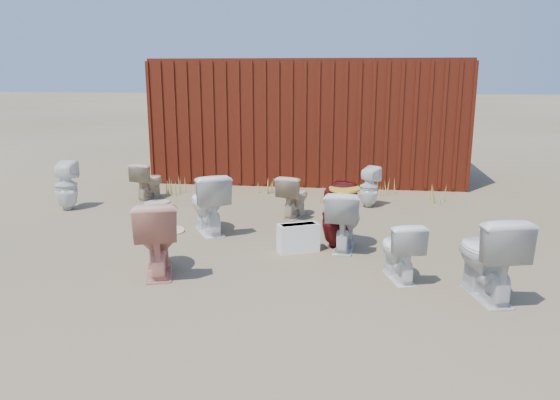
# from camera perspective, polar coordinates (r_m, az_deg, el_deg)

# --- Properties ---
(ground) EXTENTS (100.00, 100.00, 0.00)m
(ground) POSITION_cam_1_polar(r_m,az_deg,el_deg) (6.59, -0.71, -5.85)
(ground) COLOR brown
(ground) RESTS_ON ground
(shipping_container) EXTENTS (6.00, 2.40, 2.40)m
(shipping_container) POSITION_cam_1_polar(r_m,az_deg,el_deg) (11.44, 3.15, 8.44)
(shipping_container) COLOR #470D0B
(shipping_container) RESTS_ON ground
(toilet_front_a) EXTENTS (0.82, 0.94, 0.83)m
(toilet_front_a) POSITION_cam_1_polar(r_m,az_deg,el_deg) (7.49, -7.55, -0.29)
(toilet_front_a) COLOR white
(toilet_front_a) RESTS_ON ground
(toilet_front_pink) EXTENTS (0.71, 0.93, 0.84)m
(toilet_front_pink) POSITION_cam_1_polar(r_m,az_deg,el_deg) (6.06, -12.76, -3.74)
(toilet_front_pink) COLOR #E89A86
(toilet_front_pink) RESTS_ON ground
(toilet_front_c) EXTENTS (0.53, 0.71, 0.65)m
(toilet_front_c) POSITION_cam_1_polar(r_m,az_deg,el_deg) (5.92, 12.38, -5.10)
(toilet_front_c) COLOR white
(toilet_front_c) RESTS_ON ground
(toilet_front_maroon) EXTENTS (0.51, 0.51, 0.82)m
(toilet_front_maroon) POSITION_cam_1_polar(r_m,az_deg,el_deg) (6.82, 5.99, -1.66)
(toilet_front_maroon) COLOR #590F10
(toilet_front_maroon) RESTS_ON ground
(toilet_front_e) EXTENTS (0.66, 0.92, 0.85)m
(toilet_front_e) POSITION_cam_1_polar(r_m,az_deg,el_deg) (5.66, 20.88, -5.46)
(toilet_front_e) COLOR silver
(toilet_front_e) RESTS_ON ground
(toilet_back_a) EXTENTS (0.39, 0.40, 0.78)m
(toilet_back_a) POSITION_cam_1_polar(r_m,az_deg,el_deg) (9.32, -21.45, 1.41)
(toilet_back_a) COLOR white
(toilet_back_a) RESTS_ON ground
(toilet_back_beige_left) EXTENTS (0.49, 0.70, 0.65)m
(toilet_back_beige_left) POSITION_cam_1_polar(r_m,az_deg,el_deg) (9.67, -13.61, 1.96)
(toilet_back_beige_left) COLOR #C5B190
(toilet_back_beige_left) RESTS_ON ground
(toilet_back_beige_right) EXTENTS (0.53, 0.71, 0.65)m
(toilet_back_beige_right) POSITION_cam_1_polar(r_m,az_deg,el_deg) (8.25, 1.45, 0.42)
(toilet_back_beige_right) COLOR beige
(toilet_back_beige_right) RESTS_ON ground
(toilet_back_yellowlid) EXTENTS (0.48, 0.77, 0.76)m
(toilet_back_yellowlid) POSITION_cam_1_polar(r_m,az_deg,el_deg) (6.79, 6.69, -2.04)
(toilet_back_yellowlid) COLOR silver
(toilet_back_yellowlid) RESTS_ON ground
(toilet_back_e) EXTENTS (0.42, 0.42, 0.67)m
(toilet_back_e) POSITION_cam_1_polar(r_m,az_deg,el_deg) (8.97, 9.30, 1.35)
(toilet_back_e) COLOR white
(toilet_back_e) RESTS_ON ground
(yellow_lid) EXTENTS (0.38, 0.48, 0.02)m
(yellow_lid) POSITION_cam_1_polar(r_m,az_deg,el_deg) (6.69, 6.78, 1.19)
(yellow_lid) COLOR gold
(yellow_lid) RESTS_ON toilet_back_yellowlid
(loose_tank) EXTENTS (0.54, 0.40, 0.35)m
(loose_tank) POSITION_cam_1_polar(r_m,az_deg,el_deg) (6.70, 1.92, -3.97)
(loose_tank) COLOR white
(loose_tank) RESTS_ON ground
(loose_lid_near) EXTENTS (0.53, 0.60, 0.02)m
(loose_lid_near) POSITION_cam_1_polar(r_m,az_deg,el_deg) (9.39, -12.72, -0.28)
(loose_lid_near) COLOR beige
(loose_lid_near) RESTS_ON ground
(loose_lid_far) EXTENTS (0.51, 0.57, 0.02)m
(loose_lid_far) POSITION_cam_1_polar(r_m,az_deg,el_deg) (7.72, -11.28, -3.14)
(loose_lid_far) COLOR beige
(loose_lid_far) RESTS_ON ground
(weed_clump_a) EXTENTS (0.36, 0.36, 0.33)m
(weed_clump_a) POSITION_cam_1_polar(r_m,az_deg,el_deg) (10.00, -11.04, 1.52)
(weed_clump_a) COLOR #99943D
(weed_clump_a) RESTS_ON ground
(weed_clump_b) EXTENTS (0.32, 0.32, 0.27)m
(weed_clump_b) POSITION_cam_1_polar(r_m,az_deg,el_deg) (9.12, 5.17, 0.39)
(weed_clump_b) COLOR #99943D
(weed_clump_b) RESTS_ON ground
(weed_clump_c) EXTENTS (0.36, 0.36, 0.30)m
(weed_clump_c) POSITION_cam_1_polar(r_m,az_deg,el_deg) (9.61, 16.23, 0.65)
(weed_clump_c) COLOR #99943D
(weed_clump_c) RESTS_ON ground
(weed_clump_d) EXTENTS (0.30, 0.30, 0.25)m
(weed_clump_d) POSITION_cam_1_polar(r_m,az_deg,el_deg) (10.00, -1.45, 1.54)
(weed_clump_d) COLOR #99943D
(weed_clump_d) RESTS_ON ground
(weed_clump_e) EXTENTS (0.34, 0.34, 0.27)m
(weed_clump_e) POSITION_cam_1_polar(r_m,az_deg,el_deg) (9.89, 11.07, 1.22)
(weed_clump_e) COLOR #99943D
(weed_clump_e) RESTS_ON ground
(weed_clump_f) EXTENTS (0.28, 0.28, 0.22)m
(weed_clump_f) POSITION_cam_1_polar(r_m,az_deg,el_deg) (7.12, 22.02, -4.45)
(weed_clump_f) COLOR #99943D
(weed_clump_f) RESTS_ON ground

